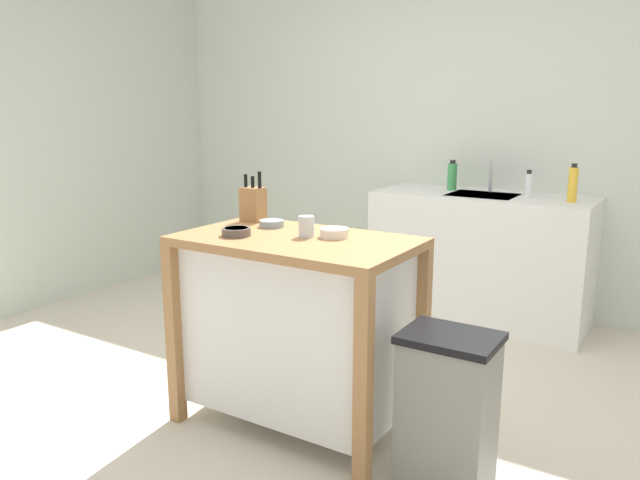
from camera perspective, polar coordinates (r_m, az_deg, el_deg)
ground_plane at (r=3.14m, az=-1.64°, el=-15.57°), size 6.17×6.17×0.00m
wall_back at (r=4.71m, az=13.06°, el=9.96°), size 5.17×0.10×2.60m
wall_left at (r=5.15m, az=-21.60°, el=9.60°), size 0.10×2.74×2.60m
kitchen_island at (r=2.84m, az=-2.16°, el=-7.56°), size 1.05×0.63×0.90m
knife_block at (r=3.12m, az=-6.21°, el=3.39°), size 0.11×0.09×0.25m
bowl_stoneware_deep at (r=2.97m, az=-4.51°, el=1.56°), size 0.12×0.12×0.03m
bowl_ceramic_small at (r=2.72m, az=1.33°, el=0.70°), size 0.13×0.13×0.04m
bowl_ceramic_wide at (r=2.78m, az=-7.76°, el=0.79°), size 0.13×0.13×0.04m
drinking_cup at (r=2.73m, az=-1.28°, el=1.27°), size 0.07×0.07×0.09m
trash_bin at (r=2.52m, az=11.69°, el=-15.21°), size 0.36×0.28×0.63m
sink_counter at (r=4.41m, az=14.60°, el=-1.54°), size 1.44×0.60×0.88m
sink_faucet at (r=4.44m, az=15.53°, el=5.72°), size 0.02×0.02×0.22m
bottle_hand_soap at (r=4.26m, az=18.74°, el=4.88°), size 0.05×0.05×0.18m
bottle_spray_cleaner at (r=4.48m, az=12.14°, el=5.80°), size 0.07×0.07×0.21m
bottle_dish_soap at (r=4.13m, az=22.38°, el=4.81°), size 0.06×0.06×0.24m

